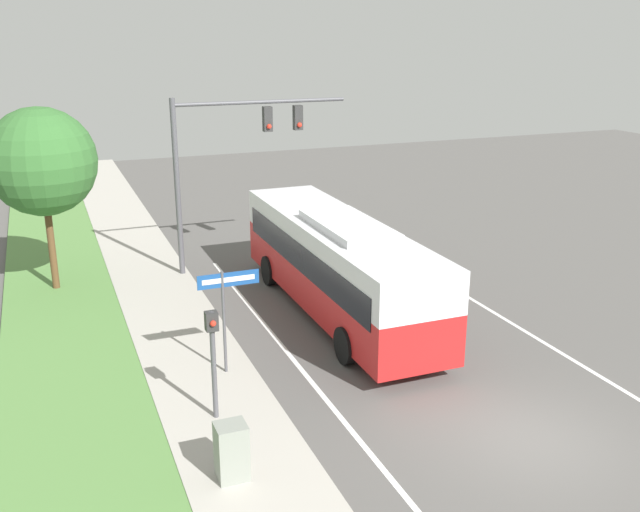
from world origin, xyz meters
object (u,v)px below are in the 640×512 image
Objects in this scene: bus at (337,260)px; utility_cabinet at (232,451)px; pedestrian_signal at (213,347)px; street_sign at (226,302)px; signal_gantry at (230,148)px.

utility_cabinet is (-5.47, -7.52, -1.08)m from bus.
utility_cabinet is at bearing -95.99° from pedestrian_signal.
utility_cabinet is (-1.14, -4.60, -1.36)m from street_sign.
street_sign is 2.44× the size of utility_cabinet.
signal_gantry reaches higher than pedestrian_signal.
street_sign is at bearing -146.05° from bus.
pedestrian_signal is at bearing -112.10° from street_sign.
bus is 9.26× the size of utility_cabinet.
pedestrian_signal is (-5.22, -5.09, 0.10)m from bus.
signal_gantry is 14.03m from utility_cabinet.
pedestrian_signal is at bearing -107.26° from signal_gantry.
bus is at bearing -70.55° from signal_gantry.
bus is 1.69× the size of signal_gantry.
utility_cabinet is (-3.54, -13.00, -3.94)m from signal_gantry.
signal_gantry reaches higher than bus.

